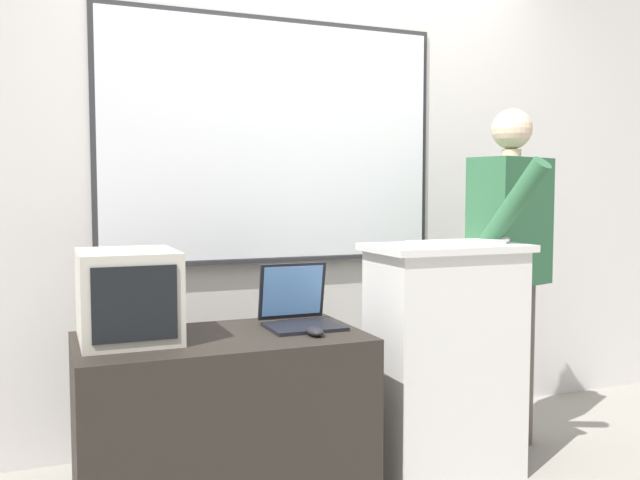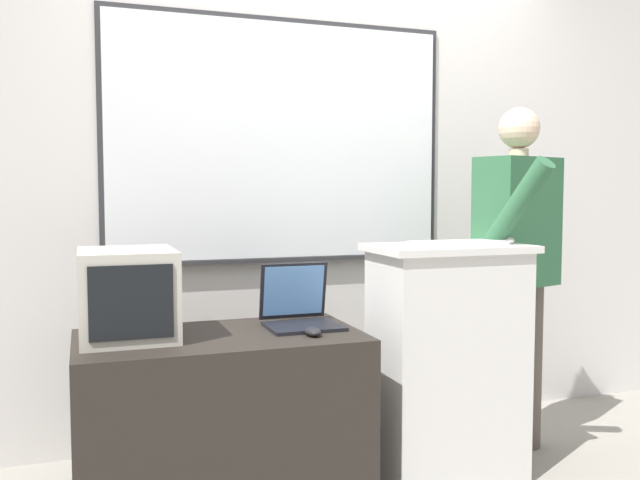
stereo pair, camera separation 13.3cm
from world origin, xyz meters
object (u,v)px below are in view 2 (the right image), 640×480
at_px(person_presenter, 517,257).
at_px(crt_monitor, 127,294).
at_px(laptop, 299,308).
at_px(wireless_keyboard, 458,243).
at_px(computer_mouse_by_laptop, 313,332).
at_px(computer_mouse_by_keyboard, 505,240).
at_px(side_desk, 221,421).
at_px(lectern_podium, 447,361).

distance_m(person_presenter, crt_monitor, 1.77).
bearing_deg(laptop, crt_monitor, -178.54).
distance_m(person_presenter, wireless_keyboard, 0.48).
distance_m(computer_mouse_by_laptop, computer_mouse_by_keyboard, 0.97).
relative_size(person_presenter, laptop, 5.52).
xyz_separation_m(side_desk, computer_mouse_by_keyboard, (1.24, -0.08, 0.69)).
xyz_separation_m(side_desk, person_presenter, (1.43, 0.10, 0.59)).
relative_size(person_presenter, crt_monitor, 3.72).
relative_size(laptop, wireless_keyboard, 0.71).
bearing_deg(person_presenter, computer_mouse_by_keyboard, -154.17).
distance_m(laptop, computer_mouse_by_keyboard, 0.95).
relative_size(laptop, computer_mouse_by_keyboard, 2.96).
bearing_deg(side_desk, crt_monitor, 169.38).
relative_size(side_desk, crt_monitor, 2.49).
bearing_deg(computer_mouse_by_keyboard, side_desk, 176.28).
xyz_separation_m(wireless_keyboard, crt_monitor, (-1.34, 0.16, -0.17)).
xyz_separation_m(side_desk, laptop, (0.35, 0.08, 0.41)).
xyz_separation_m(wireless_keyboard, computer_mouse_by_laptop, (-0.66, -0.05, -0.32)).
bearing_deg(computer_mouse_by_keyboard, wireless_keyboard, -177.37).
bearing_deg(crt_monitor, laptop, 1.46).
xyz_separation_m(lectern_podium, person_presenter, (0.45, 0.14, 0.42)).
height_order(laptop, wireless_keyboard, wireless_keyboard).
xyz_separation_m(person_presenter, wireless_keyboard, (-0.44, -0.19, 0.09)).
xyz_separation_m(lectern_podium, side_desk, (-0.98, 0.04, -0.17)).
bearing_deg(side_desk, computer_mouse_by_keyboard, -3.72).
distance_m(lectern_podium, computer_mouse_by_laptop, 0.68).
bearing_deg(laptop, side_desk, -166.75).
bearing_deg(person_presenter, crt_monitor, 163.90).
height_order(lectern_podium, computer_mouse_by_laptop, lectern_podium).
bearing_deg(wireless_keyboard, crt_monitor, 173.37).
height_order(person_presenter, computer_mouse_by_keyboard, person_presenter).
distance_m(laptop, wireless_keyboard, 0.73).
relative_size(lectern_podium, crt_monitor, 2.32).
relative_size(lectern_podium, side_desk, 0.93).
bearing_deg(wireless_keyboard, person_presenter, 23.92).
distance_m(lectern_podium, wireless_keyboard, 0.52).
height_order(person_presenter, computer_mouse_by_laptop, person_presenter).
bearing_deg(person_presenter, laptop, 163.75).
relative_size(lectern_podium, wireless_keyboard, 2.46).
xyz_separation_m(computer_mouse_by_keyboard, crt_monitor, (-1.58, 0.14, -0.18)).
bearing_deg(side_desk, lectern_podium, -2.35).
height_order(wireless_keyboard, computer_mouse_by_keyboard, computer_mouse_by_keyboard).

